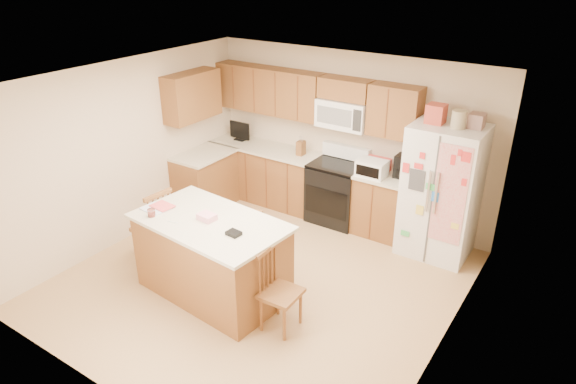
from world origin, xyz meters
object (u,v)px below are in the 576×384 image
Objects in this scene: refrigerator at (442,190)px; windsor_chair_left at (154,228)px; windsor_chair_right at (279,292)px; windsor_chair_back at (255,236)px; island at (212,257)px; stove at (337,191)px.

refrigerator is 3.78m from windsor_chair_left.
refrigerator reaches higher than windsor_chair_right.
windsor_chair_left is at bearing 174.36° from windsor_chair_right.
windsor_chair_left is 1.32m from windsor_chair_back.
windsor_chair_right is at bearing -5.64° from windsor_chair_left.
island is 1.80× the size of windsor_chair_left.
island is at bearing -128.74° from refrigerator.
stove is 1.31× the size of windsor_chair_back.
windsor_chair_left is 2.11m from windsor_chair_right.
windsor_chair_left is at bearing -121.53° from stove.
refrigerator is 2.67m from windsor_chair_right.
windsor_chair_left reaches higher than windsor_chair_right.
stove is 2.73m from windsor_chair_left.
windsor_chair_back is at bearing -139.70° from refrigerator.
island is at bearing 174.84° from windsor_chair_right.
stove reaches higher than windsor_chair_left.
refrigerator reaches higher than windsor_chair_back.
island is (-1.91, -2.38, -0.43)m from refrigerator.
stove reaches higher than island.
refrigerator is 2.51m from windsor_chair_back.
island is 2.17× the size of windsor_chair_back.
stove is 0.60× the size of island.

